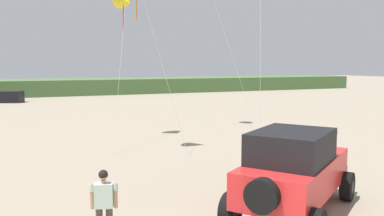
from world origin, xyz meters
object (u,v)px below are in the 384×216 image
(distant_sedan, at_px, (1,97))
(kite_purple_stunt, at_px, (126,1))
(jeep, at_px, (294,169))
(person_watching, at_px, (104,202))

(distant_sedan, distance_m, kite_purple_stunt, 26.94)
(distant_sedan, bearing_deg, jeep, -59.03)
(jeep, relative_size, kite_purple_stunt, 0.61)
(jeep, bearing_deg, kite_purple_stunt, 95.16)
(jeep, height_order, person_watching, jeep)
(kite_purple_stunt, bearing_deg, jeep, -84.84)
(person_watching, xyz_separation_m, distant_sedan, (-3.17, 37.80, -0.34))
(distant_sedan, xyz_separation_m, kite_purple_stunt, (7.00, -25.14, 6.70))
(distant_sedan, bearing_deg, kite_purple_stunt, -55.59)
(person_watching, distance_m, kite_purple_stunt, 14.68)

